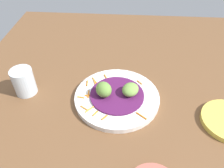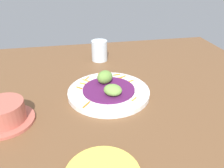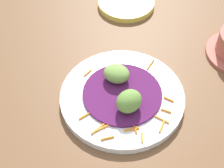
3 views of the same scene
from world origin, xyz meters
TOP-DOWN VIEW (x-y plane):
  - table_surface at (0.00, 0.00)cm, footprint 110.00×110.00cm
  - main_plate at (-4.40, -5.27)cm, footprint 25.45×25.45cm
  - cabbage_bed at (-4.40, -5.27)cm, footprint 16.17×16.17cm
  - carrot_garnish at (-9.43, -5.72)cm, footprint 20.29×19.28cm
  - guac_scoop_left at (-0.52, -4.75)cm, footprint 6.74×7.04cm
  - guac_scoop_center at (-8.28, -5.80)cm, footprint 6.60×6.86cm
  - water_glass at (-32.82, -4.01)cm, footprint 6.53×6.53cm

SIDE VIEW (x-z plane):
  - table_surface at x=0.00cm, z-range 0.00..2.00cm
  - main_plate at x=-4.40cm, z-range 2.00..3.59cm
  - carrot_garnish at x=-9.43cm, z-range 3.59..3.99cm
  - cabbage_bed at x=-4.40cm, z-range 3.59..4.13cm
  - guac_scoop_left at x=-0.52cm, z-range 4.13..7.41cm
  - water_glass at x=-32.82cm, z-range 2.00..10.40cm
  - guac_scoop_center at x=-8.28cm, z-range 4.13..8.38cm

